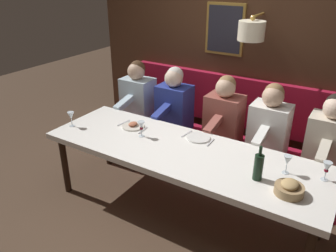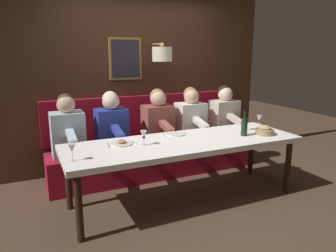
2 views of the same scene
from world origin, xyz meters
The scene contains 17 objects.
ground_plane centered at (0.00, 0.00, 0.00)m, with size 12.00×12.00×0.00m, color #4C3828.
dining_table centered at (0.00, 0.00, 0.68)m, with size 0.90×2.73×0.74m.
banquette_bench centered at (0.89, 0.00, 0.23)m, with size 0.52×2.93×0.45m, color maroon.
back_wall_panel centered at (1.46, 0.00, 1.36)m, with size 0.59×4.13×2.90m.
diner_nearest centered at (0.88, -1.15, 0.82)m, with size 0.60×0.40×0.79m.
diner_near centered at (0.88, -0.56, 0.82)m, with size 0.60×0.40×0.79m.
diner_middle centered at (0.88, -0.04, 0.82)m, with size 0.60×0.40×0.79m.
diner_far centered at (0.88, 0.62, 0.82)m, with size 0.60×0.40×0.79m.
diner_farthest centered at (0.88, 1.17, 0.82)m, with size 0.60×0.40×0.79m.
place_setting_0 centered at (0.29, -0.03, 0.75)m, with size 0.24×0.32×0.01m.
place_setting_1 centered at (0.16, 0.69, 0.75)m, with size 0.24×0.32×0.05m.
wine_glass_0 centered at (0.11, -0.93, 0.86)m, with size 0.07×0.07×0.16m.
wine_glass_1 centered at (0.03, 0.49, 0.86)m, with size 0.07×0.07×0.16m.
wine_glass_2 centered at (0.18, -1.23, 0.86)m, with size 0.07×0.07×0.16m.
wine_glass_3 centered at (-0.18, 1.27, 0.86)m, with size 0.07×0.07×0.16m.
wine_bottle centered at (-0.10, -0.76, 0.86)m, with size 0.08×0.08×0.30m.
bread_bowl centered at (-0.17, -1.03, 0.79)m, with size 0.22×0.22×0.12m.
Camera 1 is at (-2.42, -1.35, 2.29)m, focal length 35.92 mm.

